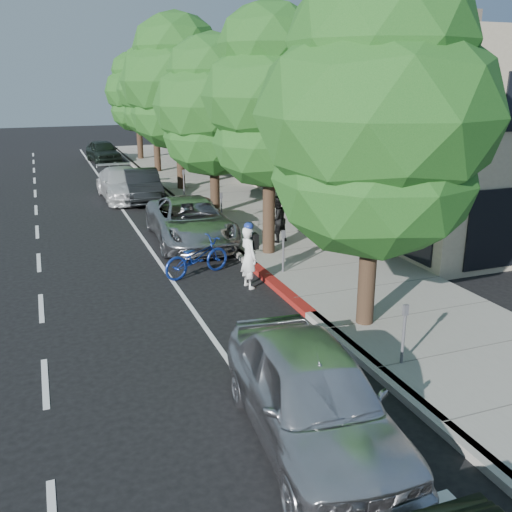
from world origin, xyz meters
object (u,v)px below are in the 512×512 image
dark_sedan (142,185)px  white_pickup (123,184)px  street_tree_2 (213,107)px  pedestrian (277,219)px  street_tree_4 (154,91)px  street_tree_5 (137,93)px  dark_suv_far (103,151)px  near_car_a (313,396)px  silver_suv (190,221)px  cyclist (249,257)px  bicycle (197,257)px  street_tree_3 (177,84)px  street_tree_1 (270,100)px  street_tree_0 (377,120)px

dark_sedan → white_pickup: same height
dark_sedan → white_pickup: size_ratio=0.88×
street_tree_2 → pedestrian: 6.12m
street_tree_4 → street_tree_5: 6.00m
street_tree_2 → dark_suv_far: (-2.54, 18.00, -3.73)m
near_car_a → dark_suv_far: bearing=94.3°
silver_suv → dark_sedan: size_ratio=1.26×
cyclist → bicycle: cyclist is taller
bicycle → street_tree_4: bearing=-26.2°
cyclist → bicycle: (-1.10, 1.48, -0.31)m
street_tree_3 → street_tree_4: 6.02m
street_tree_1 → dark_sedan: (-2.30, 10.32, -4.25)m
street_tree_3 → bicycle: size_ratio=4.03×
street_tree_0 → dark_suv_far: bearing=94.8°
cyclist → white_pickup: 13.56m
street_tree_1 → dark_sedan: bearing=102.6°
white_pickup → pedestrian: bearing=-71.1°
street_tree_3 → silver_suv: street_tree_3 is taller
street_tree_2 → near_car_a: bearing=-101.3°
dark_suv_far → white_pickup: bearing=-98.6°
cyclist → silver_suv: bearing=-4.4°
street_tree_4 → silver_suv: (-1.97, -15.49, -4.04)m
street_tree_4 → pedestrian: (0.72, -16.96, -3.86)m
dark_sedan → pedestrian: (3.02, -9.28, 0.23)m
street_tree_1 → silver_suv: bearing=128.0°
dark_suv_far → street_tree_2: bearing=-88.1°
street_tree_3 → street_tree_0: bearing=-90.0°
bicycle → pedestrian: size_ratio=1.33×
street_tree_3 → near_car_a: (-3.10, -21.50, -4.48)m
street_tree_0 → street_tree_3: street_tree_3 is taller
white_pickup → street_tree_4: bearing=64.1°
street_tree_1 → street_tree_3: bearing=90.0°
street_tree_1 → pedestrian: (0.72, 1.04, -4.01)m
street_tree_3 → dark_suv_far: 13.09m
street_tree_1 → street_tree_2: bearing=90.0°
cyclist → pedestrian: 4.21m
street_tree_2 → street_tree_3: (-0.00, 6.00, 0.84)m
pedestrian → white_pickup: bearing=-86.6°
street_tree_1 → dark_sedan: 11.39m
dark_sedan → street_tree_1: bearing=-73.9°
street_tree_1 → street_tree_2: size_ratio=1.06×
silver_suv → bicycle: bearing=-98.9°
street_tree_1 → street_tree_5: street_tree_1 is taller
street_tree_1 → street_tree_2: (0.00, 6.00, -0.50)m
street_tree_2 → white_pickup: street_tree_2 is taller
street_tree_2 → silver_suv: bearing=-119.4°
street_tree_1 → pedestrian: size_ratio=4.83×
street_tree_1 → street_tree_3: 12.00m
silver_suv → street_tree_0: bearing=-74.1°
near_car_a → street_tree_1: bearing=77.2°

